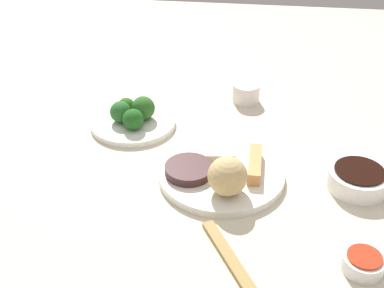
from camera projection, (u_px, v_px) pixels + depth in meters
name	position (u px, v px, depth m)	size (l,w,h in m)	color
tabletop	(221.00, 181.00, 1.00)	(2.20, 2.20, 0.02)	beige
main_plate	(222.00, 174.00, 0.99)	(0.25, 0.25, 0.02)	white
rice_scoop	(228.00, 176.00, 0.91)	(0.07, 0.07, 0.07)	tan
spring_roll	(255.00, 164.00, 0.98)	(0.11, 0.02, 0.03)	#D99251
crab_rangoon_wonton	(217.00, 150.00, 1.04)	(0.07, 0.07, 0.01)	beige
stir_fry_heap	(189.00, 169.00, 0.97)	(0.09, 0.09, 0.02)	#402425
broccoli_plate	(133.00, 122.00, 1.16)	(0.20, 0.20, 0.01)	white
broccoli_floret_0	(143.00, 108.00, 1.15)	(0.05, 0.05, 0.05)	#2B6322
broccoli_floret_1	(121.00, 112.00, 1.14)	(0.05, 0.05, 0.05)	#276429
broccoli_floret_2	(126.00, 106.00, 1.17)	(0.04, 0.04, 0.04)	#295F19
broccoli_floret_3	(133.00, 119.00, 1.11)	(0.05, 0.05, 0.05)	#1F5D1F
soy_sauce_bowl	(358.00, 178.00, 0.96)	(0.12, 0.12, 0.04)	white
soy_sauce_bowl_liquid	(360.00, 170.00, 0.95)	(0.09, 0.09, 0.00)	black
sauce_ramekin_sweet_and_sour	(363.00, 264.00, 0.79)	(0.07, 0.07, 0.03)	white
sauce_ramekin_sweet_and_sour_liquid	(365.00, 257.00, 0.78)	(0.05, 0.05, 0.00)	red
teacup	(246.00, 93.00, 1.25)	(0.07, 0.07, 0.05)	silver
chopsticks_pair	(236.00, 267.00, 0.79)	(0.22, 0.02, 0.01)	#A08144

